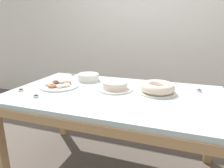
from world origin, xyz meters
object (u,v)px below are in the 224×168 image
at_px(tealight_centre, 36,96).
at_px(tealight_right_edge, 21,90).
at_px(cake_golden_bundt, 157,88).
at_px(cake_chocolate_round, 115,86).
at_px(tealight_left_edge, 73,75).
at_px(tealight_near_cakes, 159,83).
at_px(pastry_platter, 59,85).
at_px(tealight_near_front, 199,91).
at_px(plate_stack, 88,77).

bearing_deg(tealight_centre, tealight_right_edge, 159.22).
bearing_deg(tealight_centre, cake_golden_bundt, 25.41).
distance_m(cake_chocolate_round, tealight_right_edge, 0.79).
distance_m(cake_chocolate_round, tealight_left_edge, 0.70).
distance_m(tealight_centre, tealight_near_cakes, 1.09).
bearing_deg(tealight_left_edge, tealight_centre, -82.39).
bearing_deg(tealight_centre, tealight_near_cakes, 38.87).
bearing_deg(pastry_platter, tealight_right_edge, -136.10).
bearing_deg(tealight_left_edge, tealight_near_front, -7.30).
distance_m(cake_golden_bundt, tealight_centre, 0.96).
xyz_separation_m(pastry_platter, tealight_near_front, (1.19, 0.26, -0.00)).
xyz_separation_m(tealight_right_edge, tealight_near_front, (1.42, 0.48, 0.00)).
height_order(plate_stack, tealight_near_cakes, plate_stack).
distance_m(tealight_right_edge, tealight_centre, 0.24).
xyz_separation_m(cake_chocolate_round, tealight_left_edge, (-0.61, 0.34, -0.02)).
xyz_separation_m(cake_chocolate_round, pastry_platter, (-0.51, -0.08, -0.02)).
relative_size(tealight_near_front, tealight_near_cakes, 1.00).
xyz_separation_m(tealight_right_edge, tealight_near_cakes, (1.07, 0.60, 0.00)).
height_order(tealight_right_edge, tealight_left_edge, same).
height_order(pastry_platter, tealight_near_cakes, pastry_platter).
bearing_deg(cake_chocolate_round, tealight_right_edge, -157.85).
bearing_deg(tealight_centre, tealight_near_front, 25.20).
distance_m(plate_stack, tealight_near_cakes, 0.69).
bearing_deg(tealight_right_edge, tealight_near_cakes, 29.25).
height_order(cake_golden_bundt, pastry_platter, cake_golden_bundt).
xyz_separation_m(pastry_platter, tealight_left_edge, (-0.10, 0.42, -0.00)).
xyz_separation_m(cake_chocolate_round, tealight_centre, (-0.51, -0.38, -0.02)).
distance_m(plate_stack, tealight_left_edge, 0.30).
relative_size(tealight_near_front, tealight_centre, 1.00).
relative_size(tealight_right_edge, tealight_near_front, 1.00).
distance_m(tealight_right_edge, tealight_near_front, 1.49).
height_order(pastry_platter, tealight_left_edge, pastry_platter).
relative_size(pastry_platter, tealight_near_front, 8.59).
bearing_deg(cake_golden_bundt, tealight_near_cakes, 93.47).
height_order(tealight_near_front, tealight_left_edge, same).
xyz_separation_m(cake_golden_bundt, tealight_near_cakes, (-0.02, 0.27, -0.03)).
relative_size(cake_golden_bundt, tealight_near_cakes, 7.62).
distance_m(pastry_platter, tealight_near_cakes, 0.93).
height_order(pastry_platter, tealight_centre, pastry_platter).
bearing_deg(cake_golden_bundt, pastry_platter, -172.87).
relative_size(tealight_right_edge, tealight_left_edge, 1.00).
xyz_separation_m(cake_chocolate_round, tealight_near_cakes, (0.34, 0.30, -0.02)).
height_order(tealight_right_edge, tealight_near_cakes, same).
relative_size(tealight_right_edge, tealight_centre, 1.00).
distance_m(cake_chocolate_round, plate_stack, 0.41).
bearing_deg(pastry_platter, cake_golden_bundt, 7.13).
relative_size(cake_golden_bundt, tealight_right_edge, 7.62).
height_order(cake_chocolate_round, plate_stack, cake_chocolate_round).
relative_size(cake_chocolate_round, tealight_right_edge, 7.50).
relative_size(cake_chocolate_round, tealight_near_cakes, 7.50).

